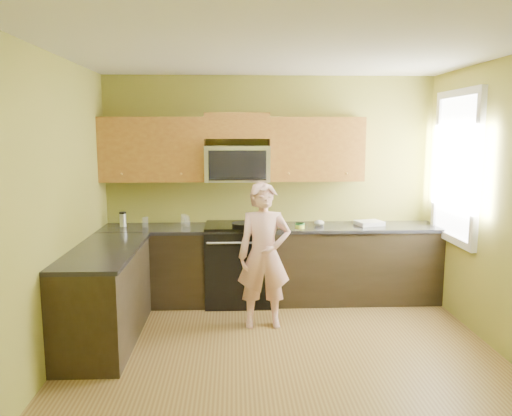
{
  "coord_description": "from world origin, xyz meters",
  "views": [
    {
      "loc": [
        -0.45,
        -4.13,
        2.02
      ],
      "look_at": [
        -0.2,
        1.3,
        1.2
      ],
      "focal_mm": 35.08,
      "sensor_mm": 36.0,
      "label": 1
    }
  ],
  "objects": [
    {
      "name": "wall_back",
      "position": [
        0.0,
        2.0,
        1.35
      ],
      "size": [
        4.0,
        0.0,
        4.0
      ],
      "primitive_type": "plane",
      "rotation": [
        1.57,
        0.0,
        0.0
      ],
      "color": "olive",
      "rests_on": "ground"
    },
    {
      "name": "microwave",
      "position": [
        -0.4,
        1.8,
        1.45
      ],
      "size": [
        0.76,
        0.4,
        0.42
      ],
      "primitive_type": null,
      "color": "silver",
      "rests_on": "wall_back"
    },
    {
      "name": "toast_slice",
      "position": [
        0.11,
        1.57,
        0.93
      ],
      "size": [
        0.14,
        0.14,
        0.01
      ],
      "primitive_type": "cube",
      "rotation": [
        0.0,
        0.0,
        0.38
      ],
      "color": "#B27F47",
      "rests_on": "countertop_back"
    },
    {
      "name": "glass_a",
      "position": [
        -1.05,
        1.9,
        0.98
      ],
      "size": [
        0.07,
        0.07,
        0.12
      ],
      "primitive_type": "cylinder",
      "rotation": [
        0.0,
        0.0,
        -0.0
      ],
      "color": "silver",
      "rests_on": "countertop_back"
    },
    {
      "name": "butter_tub",
      "position": [
        0.32,
        1.54,
        0.92
      ],
      "size": [
        0.14,
        0.14,
        0.08
      ],
      "primitive_type": null,
      "rotation": [
        0.0,
        0.0,
        0.37
      ],
      "color": "#EFFF43",
      "rests_on": "countertop_back"
    },
    {
      "name": "upper_cab_over_mw",
      "position": [
        -0.4,
        1.83,
        2.1
      ],
      "size": [
        0.76,
        0.33,
        0.3
      ],
      "primitive_type": "cube",
      "color": "#936322",
      "rests_on": "wall_back"
    },
    {
      "name": "wall_front",
      "position": [
        0.0,
        -2.0,
        1.35
      ],
      "size": [
        4.0,
        0.0,
        4.0
      ],
      "primitive_type": "plane",
      "rotation": [
        -1.57,
        0.0,
        0.0
      ],
      "color": "olive",
      "rests_on": "ground"
    },
    {
      "name": "glass_c",
      "position": [
        -1.0,
        1.73,
        0.98
      ],
      "size": [
        0.09,
        0.09,
        0.12
      ],
      "primitive_type": "cylinder",
      "rotation": [
        0.0,
        0.0,
        0.27
      ],
      "color": "silver",
      "rests_on": "countertop_back"
    },
    {
      "name": "wall_left",
      "position": [
        -2.0,
        0.0,
        1.35
      ],
      "size": [
        0.0,
        4.0,
        4.0
      ],
      "primitive_type": "plane",
      "rotation": [
        1.57,
        0.0,
        1.57
      ],
      "color": "olive",
      "rests_on": "ground"
    },
    {
      "name": "cabinet_left_run",
      "position": [
        -1.7,
        0.6,
        0.44
      ],
      "size": [
        0.6,
        1.6,
        0.88
      ],
      "primitive_type": "cube",
      "color": "black",
      "rests_on": "floor"
    },
    {
      "name": "stove",
      "position": [
        -0.4,
        1.68,
        0.47
      ],
      "size": [
        0.76,
        0.65,
        0.95
      ],
      "primitive_type": null,
      "color": "black",
      "rests_on": "floor"
    },
    {
      "name": "woman",
      "position": [
        -0.13,
        0.91,
        0.76
      ],
      "size": [
        0.56,
        0.38,
        1.52
      ],
      "primitive_type": "imported",
      "rotation": [
        0.0,
        0.0,
        0.02
      ],
      "color": "#FF8D7F",
      "rests_on": "floor"
    },
    {
      "name": "upper_cab_left",
      "position": [
        -1.39,
        1.83,
        1.45
      ],
      "size": [
        1.22,
        0.33,
        0.75
      ],
      "primitive_type": null,
      "color": "#936322",
      "rests_on": "wall_back"
    },
    {
      "name": "cabinet_back_run",
      "position": [
        0.0,
        1.7,
        0.44
      ],
      "size": [
        4.0,
        0.6,
        0.88
      ],
      "primitive_type": "cube",
      "color": "black",
      "rests_on": "floor"
    },
    {
      "name": "countertop_back",
      "position": [
        0.0,
        1.69,
        0.9
      ],
      "size": [
        4.0,
        0.62,
        0.04
      ],
      "primitive_type": "cube",
      "color": "black",
      "rests_on": "cabinet_back_run"
    },
    {
      "name": "travel_mug",
      "position": [
        -1.76,
        1.76,
        0.92
      ],
      "size": [
        0.09,
        0.09,
        0.17
      ],
      "primitive_type": null,
      "rotation": [
        0.0,
        0.0,
        0.16
      ],
      "color": "silver",
      "rests_on": "countertop_back"
    },
    {
      "name": "napkin_a",
      "position": [
        0.12,
        1.54,
        0.95
      ],
      "size": [
        0.13,
        0.13,
        0.06
      ],
      "primitive_type": "ellipsoid",
      "rotation": [
        0.0,
        0.0,
        0.14
      ],
      "color": "silver",
      "rests_on": "countertop_back"
    },
    {
      "name": "countertop_left",
      "position": [
        -1.69,
        0.6,
        0.9
      ],
      "size": [
        0.62,
        1.6,
        0.04
      ],
      "primitive_type": "cube",
      "color": "black",
      "rests_on": "cabinet_left_run"
    },
    {
      "name": "upper_cab_right",
      "position": [
        0.54,
        1.83,
        1.45
      ],
      "size": [
        1.12,
        0.33,
        0.75
      ],
      "primitive_type": null,
      "color": "#936322",
      "rests_on": "wall_back"
    },
    {
      "name": "floor",
      "position": [
        0.0,
        0.0,
        0.0
      ],
      "size": [
        4.0,
        4.0,
        0.0
      ],
      "primitive_type": "plane",
      "color": "olive",
      "rests_on": "ground"
    },
    {
      "name": "glass_b",
      "position": [
        -1.49,
        1.69,
        0.98
      ],
      "size": [
        0.08,
        0.08,
        0.12
      ],
      "primitive_type": "cylinder",
      "rotation": [
        0.0,
        0.0,
        -0.08
      ],
      "color": "silver",
      "rests_on": "countertop_back"
    },
    {
      "name": "window",
      "position": [
        1.98,
        1.2,
        1.65
      ],
      "size": [
        0.06,
        1.06,
        1.66
      ],
      "primitive_type": null,
      "color": "white",
      "rests_on": "wall_right"
    },
    {
      "name": "napkin_b",
      "position": [
        0.58,
        1.71,
        0.95
      ],
      "size": [
        0.16,
        0.16,
        0.07
      ],
      "primitive_type": "ellipsoid",
      "rotation": [
        0.0,
        0.0,
        0.32
      ],
      "color": "silver",
      "rests_on": "countertop_back"
    },
    {
      "name": "dish_towel",
      "position": [
        1.18,
        1.72,
        0.95
      ],
      "size": [
        0.35,
        0.31,
        0.05
      ],
      "primitive_type": "cube",
      "rotation": [
        0.0,
        0.0,
        0.26
      ],
      "color": "white",
      "rests_on": "countertop_back"
    },
    {
      "name": "frying_pan",
      "position": [
        -0.33,
        1.43,
        0.95
      ],
      "size": [
        0.35,
        0.53,
        0.07
      ],
      "primitive_type": null,
      "rotation": [
        0.0,
        0.0,
        0.12
      ],
      "color": "black",
      "rests_on": "stove"
    },
    {
      "name": "ceiling",
      "position": [
        0.0,
        0.0,
        2.7
      ],
      "size": [
        4.0,
        4.0,
        0.0
      ],
      "primitive_type": "plane",
      "rotation": [
        3.14,
        0.0,
        0.0
      ],
      "color": "white",
      "rests_on": "ground"
    }
  ]
}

